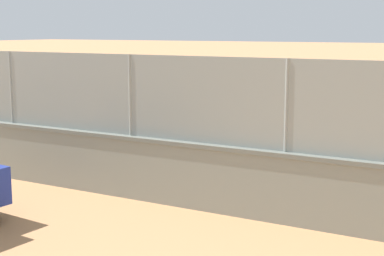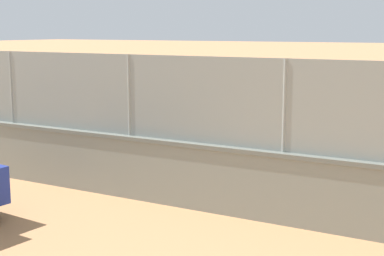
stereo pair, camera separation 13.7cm
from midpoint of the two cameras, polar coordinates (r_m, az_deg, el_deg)
ground_plane at (r=20.04m, az=12.86°, el=-0.34°), size 260.00×260.00×0.00m
perimeter_wall at (r=11.94m, az=-6.24°, el=-3.70°), size 26.72×0.53×1.28m
fence_panel_on_wall at (r=11.70m, az=-6.37°, el=3.21°), size 26.25×0.21×1.62m
player_foreground_swinging at (r=16.27m, az=-5.75°, el=1.17°), size 1.02×0.81×1.70m
player_at_service_line at (r=12.97m, az=10.14°, el=-1.27°), size 1.27×0.76×1.64m
sports_ball at (r=16.01m, az=-10.44°, el=-2.61°), size 0.07×0.07×0.07m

